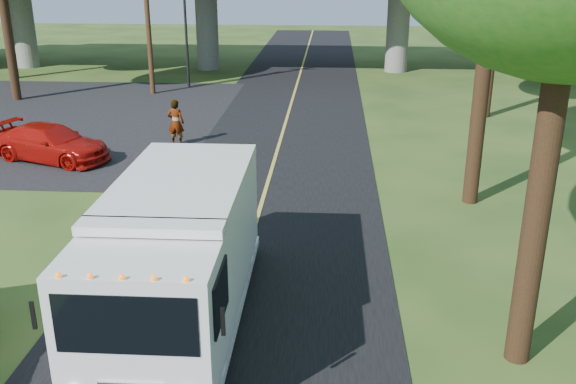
# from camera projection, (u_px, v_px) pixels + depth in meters

# --- Properties ---
(ground) EXTENTS (120.00, 120.00, 0.00)m
(ground) POSITION_uv_depth(u_px,v_px,m) (210.00, 378.00, 11.19)
(ground) COLOR #284418
(ground) RESTS_ON ground
(road) EXTENTS (7.00, 90.00, 0.02)m
(road) POSITION_uv_depth(u_px,v_px,m) (267.00, 185.00, 20.54)
(road) COLOR black
(road) RESTS_ON ground
(parking_lot) EXTENTS (16.00, 18.00, 0.01)m
(parking_lot) POSITION_uv_depth(u_px,v_px,m) (41.00, 120.00, 28.74)
(parking_lot) COLOR black
(parking_lot) RESTS_ON ground
(lane_line) EXTENTS (0.12, 90.00, 0.01)m
(lane_line) POSITION_uv_depth(u_px,v_px,m) (267.00, 185.00, 20.53)
(lane_line) COLOR gold
(lane_line) RESTS_ON road
(traffic_signal) EXTENTS (0.18, 0.22, 5.20)m
(traffic_signal) POSITION_uv_depth(u_px,v_px,m) (186.00, 28.00, 34.79)
(traffic_signal) COLOR black
(traffic_signal) RESTS_ON ground
(utility_pole) EXTENTS (1.60, 0.26, 9.00)m
(utility_pole) POSITION_uv_depth(u_px,v_px,m) (147.00, 4.00, 32.53)
(utility_pole) COLOR #472D19
(utility_pole) RESTS_ON ground
(step_van) EXTENTS (2.54, 6.80, 2.85)m
(step_van) POSITION_uv_depth(u_px,v_px,m) (177.00, 252.00, 12.38)
(step_van) COLOR white
(step_van) RESTS_ON ground
(red_sedan) EXTENTS (4.76, 3.10, 1.28)m
(red_sedan) POSITION_uv_depth(u_px,v_px,m) (51.00, 143.00, 22.87)
(red_sedan) COLOR #AF100A
(red_sedan) RESTS_ON ground
(pedestrian) EXTENTS (0.69, 0.49, 1.79)m
(pedestrian) POSITION_uv_depth(u_px,v_px,m) (176.00, 123.00, 24.62)
(pedestrian) COLOR gray
(pedestrian) RESTS_ON ground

